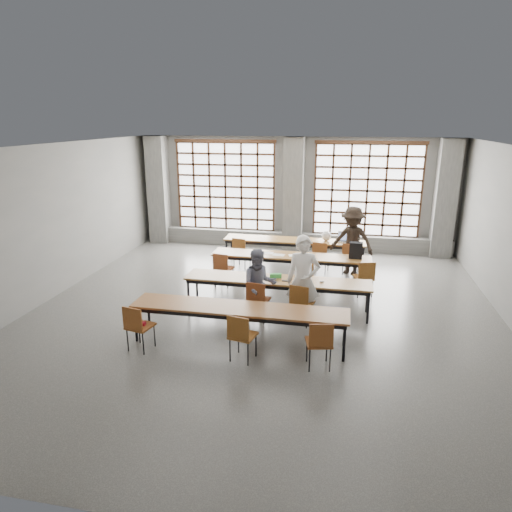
{
  "coord_description": "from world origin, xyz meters",
  "views": [
    {
      "loc": [
        1.63,
        -8.96,
        4.04
      ],
      "look_at": [
        -0.23,
        0.4,
        1.15
      ],
      "focal_mm": 32.0,
      "sensor_mm": 36.0,
      "label": 1
    }
  ],
  "objects": [
    {
      "name": "chair_near_left",
      "position": [
        -1.9,
        -2.1,
        0.54
      ],
      "size": [
        0.5,
        0.5,
        0.88
      ],
      "color": "brown",
      "rests_on": "floor"
    },
    {
      "name": "chair_mid_left",
      "position": [
        -1.28,
        1.38,
        0.54
      ],
      "size": [
        0.48,
        0.48,
        0.88
      ],
      "color": "brown",
      "rests_on": "floor"
    },
    {
      "name": "student_male",
      "position": [
        0.88,
        -0.33,
        0.92
      ],
      "size": [
        0.7,
        0.49,
        1.84
      ],
      "primitive_type": "imported",
      "rotation": [
        0.0,
        0.0,
        0.07
      ],
      "color": "white",
      "rests_on": "floor"
    },
    {
      "name": "mouse",
      "position": [
        1.23,
        0.15,
        0.75
      ],
      "size": [
        0.11,
        0.09,
        0.04
      ],
      "primitive_type": "ellipsoid",
      "rotation": [
        0.0,
        0.0,
        -0.32
      ],
      "color": "white",
      "rests_on": "desk_row_c"
    },
    {
      "name": "backpack",
      "position": [
        1.94,
        2.06,
        0.93
      ],
      "size": [
        0.33,
        0.21,
        0.4
      ],
      "primitive_type": "cube",
      "rotation": [
        0.0,
        0.0,
        -0.03
      ],
      "color": "black",
      "rests_on": "desk_row_b"
    },
    {
      "name": "paper_sheet_a",
      "position": [
        -0.26,
        2.06,
        0.73
      ],
      "size": [
        0.32,
        0.24,
        0.0
      ],
      "primitive_type": "cube",
      "rotation": [
        0.0,
        0.0,
        0.09
      ],
      "color": "white",
      "rests_on": "desk_row_b"
    },
    {
      "name": "laptop_front",
      "position": [
        0.82,
        0.28,
        0.79
      ],
      "size": [
        0.39,
        0.33,
        0.26
      ],
      "color": "#B6B7BC",
      "rests_on": "desk_row_c"
    },
    {
      "name": "window_left",
      "position": [
        -2.25,
        5.42,
        1.9
      ],
      "size": [
        3.32,
        0.12,
        3.0
      ],
      "color": "white",
      "rests_on": "wall_back"
    },
    {
      "name": "chair_back_mid",
      "position": [
        1.03,
        2.91,
        0.54
      ],
      "size": [
        0.49,
        0.49,
        0.88
      ],
      "color": "brown",
      "rests_on": "floor"
    },
    {
      "name": "plastic_bag",
      "position": [
        1.15,
        3.59,
        0.87
      ],
      "size": [
        0.3,
        0.27,
        0.29
      ],
      "primitive_type": "ellipsoid",
      "rotation": [
        0.0,
        0.0,
        -0.26
      ],
      "color": "white",
      "rests_on": "desk_row_a"
    },
    {
      "name": "chair_mid_right",
      "position": [
        2.16,
        1.38,
        0.54
      ],
      "size": [
        0.52,
        0.53,
        0.88
      ],
      "color": "brown",
      "rests_on": "floor"
    },
    {
      "name": "phone",
      "position": [
        0.46,
        0.07,
        0.74
      ],
      "size": [
        0.13,
        0.06,
        0.01
      ],
      "primitive_type": "cube",
      "rotation": [
        0.0,
        0.0,
        -0.02
      ],
      "color": "black",
      "rests_on": "desk_row_c"
    },
    {
      "name": "ceiling",
      "position": [
        0.0,
        0.0,
        3.5
      ],
      "size": [
        11.0,
        11.0,
        0.0
      ],
      "primitive_type": "plane",
      "rotation": [
        3.14,
        0.0,
        0.0
      ],
      "color": "silver",
      "rests_on": "floor"
    },
    {
      "name": "chair_front_right",
      "position": [
        0.86,
        -0.45,
        0.54
      ],
      "size": [
        0.52,
        0.52,
        0.88
      ],
      "color": "brown",
      "rests_on": "floor"
    },
    {
      "name": "desk_row_c",
      "position": [
        0.28,
        0.17,
        0.66
      ],
      "size": [
        4.0,
        0.7,
        0.73
      ],
      "color": "brown",
      "rests_on": "floor"
    },
    {
      "name": "column_left",
      "position": [
        -4.5,
        5.22,
        1.75
      ],
      "size": [
        0.6,
        0.55,
        3.5
      ],
      "primitive_type": "cube",
      "color": "#50504E",
      "rests_on": "floor"
    },
    {
      "name": "sill_ledge",
      "position": [
        0.0,
        5.3,
        0.25
      ],
      "size": [
        9.8,
        0.35,
        0.5
      ],
      "primitive_type": "cube",
      "color": "#50504E",
      "rests_on": "floor"
    },
    {
      "name": "wall_front",
      "position": [
        0.0,
        -5.5,
        1.75
      ],
      "size": [
        10.0,
        0.0,
        10.0
      ],
      "primitive_type": "plane",
      "rotation": [
        -1.57,
        0.0,
        0.0
      ],
      "color": "#61615E",
      "rests_on": "floor"
    },
    {
      "name": "chair_mid_centre",
      "position": [
        0.75,
        1.38,
        0.54
      ],
      "size": [
        0.49,
        0.5,
        0.88
      ],
      "color": "brown",
      "rests_on": "floor"
    },
    {
      "name": "chair_front_left",
      "position": [
        -0.03,
        -0.46,
        0.54
      ],
      "size": [
        0.47,
        0.48,
        0.88
      ],
      "color": "brown",
      "rests_on": "floor"
    },
    {
      "name": "chair_near_right",
      "position": [
        1.34,
        -2.1,
        0.54
      ],
      "size": [
        0.5,
        0.5,
        0.88
      ],
      "color": "maroon",
      "rests_on": "floor"
    },
    {
      "name": "student_back",
      "position": [
        1.85,
        3.04,
        0.91
      ],
      "size": [
        1.34,
        1.05,
        1.83
      ],
      "primitive_type": "imported",
      "rotation": [
        0.0,
        0.0,
        -0.36
      ],
      "color": "black",
      "rests_on": "floor"
    },
    {
      "name": "column_right",
      "position": [
        4.5,
        5.22,
        1.75
      ],
      "size": [
        0.6,
        0.55,
        3.5
      ],
      "primitive_type": "cube",
      "color": "#50504E",
      "rests_on": "floor"
    },
    {
      "name": "chair_back_right",
      "position": [
        1.83,
        2.91,
        0.54
      ],
      "size": [
        0.51,
        0.51,
        0.88
      ],
      "color": "brown",
      "rests_on": "floor"
    },
    {
      "name": "red_pouch",
      "position": [
        -1.88,
        -2.02,
        0.5
      ],
      "size": [
        0.2,
        0.08,
        0.06
      ],
      "primitive_type": "cube",
      "rotation": [
        0.0,
        0.0,
        0.02
      ],
      "color": "maroon",
      "rests_on": "chair_near_left"
    },
    {
      "name": "desk_row_b",
      "position": [
        0.34,
        2.01,
        0.66
      ],
      "size": [
        4.0,
        0.7,
        0.73
      ],
      "color": "brown",
      "rests_on": "floor"
    },
    {
      "name": "window_right",
      "position": [
        2.25,
        5.42,
        1.9
      ],
      "size": [
        3.32,
        0.12,
        3.0
      ],
      "color": "white",
      "rests_on": "wall_back"
    },
    {
      "name": "wall_left",
      "position": [
        -5.0,
        0.0,
        1.75
      ],
      "size": [
        0.0,
        11.0,
        11.0
      ],
      "primitive_type": "plane",
      "rotation": [
        1.57,
        0.0,
        1.57
      ],
      "color": "#61615E",
      "rests_on": "floor"
    },
    {
      "name": "desk_row_a",
      "position": [
        0.25,
        3.54,
        0.66
      ],
      "size": [
        4.0,
        0.7,
        0.73
      ],
      "color": "brown",
      "rests_on": "floor"
    },
    {
      "name": "chair_back_left",
      "position": [
        -1.17,
        2.91,
        0.54
      ],
      "size": [
        0.5,
        0.51,
        0.88
      ],
      "color": "brown",
      "rests_on": "floor"
    },
    {
      "name": "paper_sheet_c",
      "position": [
        0.44,
        2.01,
        0.73
      ],
      "size": [
        0.35,
        0.29,
        0.0
      ],
      "primitive_type": "cube",
      "rotation": [
        0.0,
        0.0,
        0.29
      ],
      "color": "white",
      "rests_on": "desk_row_b"
    },
    {
      "name": "column_mid",
      "position": [
        0.0,
        5.22,
        1.75
      ],
      "size": [
        0.6,
        0.55,
        3.5
      ],
      "primitive_type": "cube",
      "color": "#50504E",
      "rests_on": "floor"
    },
    {
      "name": "wall_back",
      "position": [
        0.0,
        5.5,
        1.75
      ],
      "size": [
        10.0,
        0.0,
        10.0
      ],
      "primitive_type": "plane",
      "rotation": [
        1.57,
        0.0,
        0.0
      ],
      "color": "#61615E",
      "rests_on": "floor"
    },
    {
      "name": "green_box",
      "position": [
        0.23,
        0.25,
        0.78
      ],
      "size": [
        0.26,
        0.14,
        0.09
      ],
      "primitive_type": "cube",
      "rotation": [
        0.0,
        0.0,
        0.21
      ],
      "color": "green",
      "rests_on": "desk_row_c"
    },
    {
      "name": "laptop_back",
      "position": [
        1.61,
        3.65,
        0.79
      ],
      "size": [
        0.42,
        0.38,
        0.26
      ],
      "color": "#BABAC0",
      "rests_on": "desk_row_a"
    },
    {
      "name": "student_female",
      "position": [
        -0.02,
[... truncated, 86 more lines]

